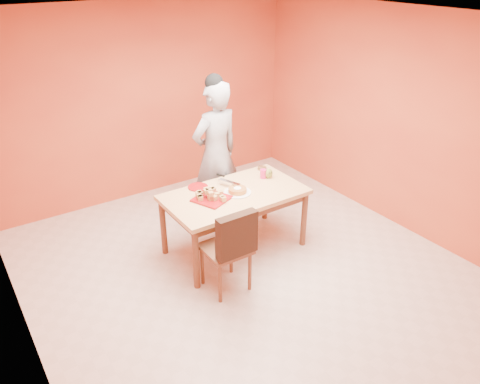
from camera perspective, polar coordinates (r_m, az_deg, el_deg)
floor at (r=5.34m, az=0.96°, el=-9.70°), size 5.00×5.00×0.00m
ceiling at (r=4.31m, az=1.26°, el=20.44°), size 5.00×5.00×0.00m
wall_back at (r=6.74m, az=-11.38°, el=10.64°), size 4.50×0.00×4.50m
wall_left at (r=3.96m, az=-26.71°, el=-3.89°), size 0.00×5.00×5.00m
wall_right at (r=6.16m, az=18.71°, el=8.16°), size 0.00×5.00×5.00m
dining_table at (r=5.39m, az=-0.67°, el=-0.98°), size 1.60×0.90×0.76m
dining_chair at (r=4.83m, az=-1.65°, el=-6.75°), size 0.45×0.53×0.99m
pastry_pile at (r=5.17m, az=-3.49°, el=-0.22°), size 0.31×0.31×0.10m
person at (r=5.93m, az=-2.96°, el=4.63°), size 0.73×0.52×1.87m
pastry_platter at (r=5.20m, az=-3.47°, el=-0.83°), size 0.45×0.45×0.02m
red_dinner_plate at (r=5.48m, az=-5.15°, el=0.62°), size 0.29×0.29×0.01m
white_cake_plate at (r=5.33m, az=-0.31°, el=-0.05°), size 0.32×0.32×0.01m
sponge_cake at (r=5.32m, az=-0.31°, el=0.23°), size 0.22×0.22×0.05m
cake_server at (r=5.45m, az=-1.28°, el=1.25°), size 0.16×0.28×0.01m
egg_ornament at (r=5.68m, az=3.54°, el=2.27°), size 0.12×0.11×0.12m
magenta_glass at (r=5.68m, az=2.84°, el=2.24°), size 0.08×0.08×0.11m
checker_tin at (r=5.93m, az=2.69°, el=2.93°), size 0.12×0.12×0.03m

